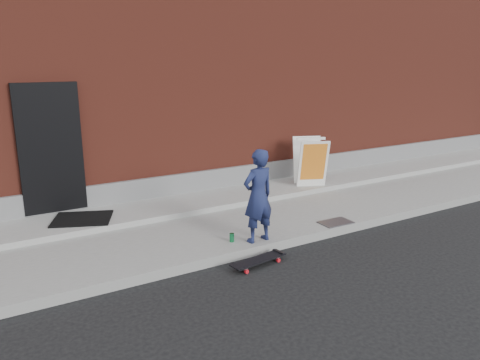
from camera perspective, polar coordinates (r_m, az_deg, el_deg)
ground at (r=7.32m, az=3.80°, el=-8.81°), size 80.00×80.00×0.00m
sidewalk at (r=8.49m, az=-1.95°, el=-4.90°), size 20.00×3.00×0.15m
apron at (r=9.21m, az=-4.66°, el=-2.55°), size 20.00×1.20×0.10m
building at (r=13.10m, az=-14.00°, el=12.36°), size 20.00×8.10×5.00m
child at (r=7.12m, az=2.22°, el=-1.96°), size 0.56×0.39×1.45m
skateboard at (r=6.85m, az=2.27°, el=-9.75°), size 0.90×0.34×0.10m
pizza_sign at (r=10.15m, az=8.59°, el=2.25°), size 0.86×0.92×1.04m
soda_can at (r=7.29m, az=-1.00°, el=-7.03°), size 0.08×0.08×0.13m
doormat at (r=8.42m, az=-18.66°, el=-4.49°), size 1.17×1.07×0.03m
utility_plate at (r=8.29m, az=11.58°, el=-5.08°), size 0.57×0.37×0.02m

